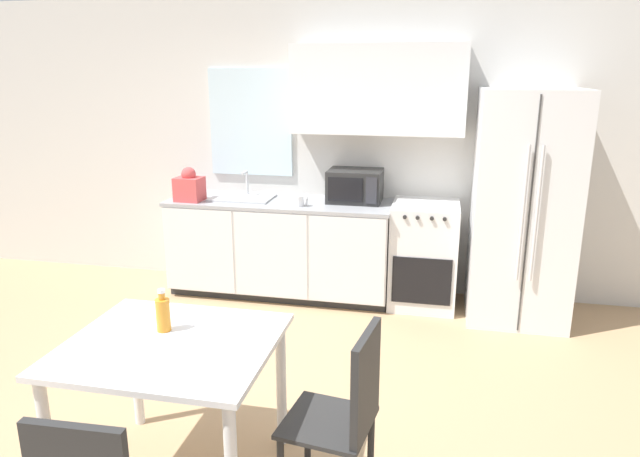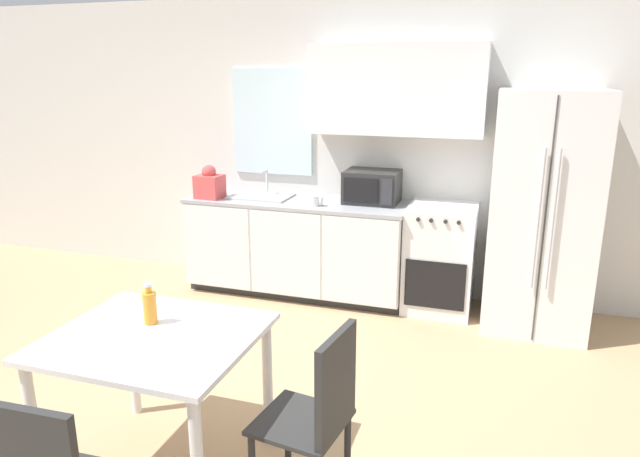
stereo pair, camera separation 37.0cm
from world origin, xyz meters
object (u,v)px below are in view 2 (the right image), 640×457
Objects in this scene: drink_bottle at (150,307)px; microwave at (372,187)px; refrigerator at (542,212)px; dining_chair_side at (319,409)px; coffee_mug at (315,201)px; oven_range at (440,258)px; dining_table at (155,355)px.

microwave is at bearing 77.26° from drink_bottle.
dining_chair_side is (-1.04, -2.53, -0.42)m from refrigerator.
coffee_mug reaches higher than dining_chair_side.
coffee_mug is (-1.86, -0.12, -0.01)m from refrigerator.
refrigerator is 15.94× the size of coffee_mug.
microwave reaches higher than drink_bottle.
oven_range is 2.79m from drink_bottle.
dining_chair_side is (0.83, -2.41, -0.41)m from coffee_mug.
oven_range is 1.00× the size of dining_chair_side.
refrigerator is 8.54× the size of drink_bottle.
oven_range is 1.20m from coffee_mug.
dining_table is (-0.49, -2.68, -0.39)m from microwave.
microwave reaches higher than coffee_mug.
dining_chair_side is at bearing -112.26° from refrigerator.
refrigerator is at bearing -14.17° from dining_chair_side.
dining_table is (-1.13, -2.59, 0.19)m from oven_range.
coffee_mug reaches higher than dining_table.
oven_range is 0.49× the size of refrigerator.
refrigerator reaches higher than dining_chair_side.
oven_range is 0.93m from refrigerator.
dining_chair_side reaches higher than dining_table.
oven_range is at bearing -7.58° from microwave.
drink_bottle reaches higher than dining_table.
refrigerator reaches higher than oven_range.
dining_table is 1.08× the size of dining_chair_side.
microwave is 2.77m from dining_chair_side.
dining_chair_side is at bearing -95.52° from oven_range.
coffee_mug is at bearing 88.77° from dining_table.
dining_chair_side is at bearing -7.75° from drink_bottle.
dining_table is at bearing -127.37° from refrigerator.
coffee_mug is 0.12× the size of dining_table.
coffee_mug is at bearing -169.45° from oven_range.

